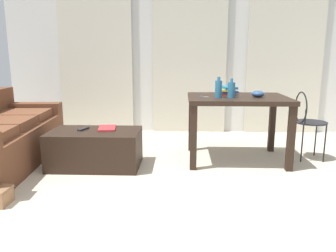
# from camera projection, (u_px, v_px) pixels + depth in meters

# --- Properties ---
(ground_plane) EXTENTS (7.77, 7.77, 0.00)m
(ground_plane) POSITION_uv_depth(u_px,v_px,m) (192.00, 173.00, 3.48)
(ground_plane) COLOR beige
(wall_back) EXTENTS (5.68, 0.10, 2.63)m
(wall_back) POSITION_uv_depth(u_px,v_px,m) (189.00, 47.00, 5.18)
(wall_back) COLOR silver
(wall_back) RESTS_ON ground
(curtains) EXTENTS (4.04, 0.03, 2.32)m
(curtains) POSITION_uv_depth(u_px,v_px,m) (189.00, 58.00, 5.13)
(curtains) COLOR beige
(curtains) RESTS_ON ground
(coffee_table) EXTENTS (0.97, 0.58, 0.40)m
(coffee_table) POSITION_uv_depth(u_px,v_px,m) (95.00, 149.00, 3.66)
(coffee_table) COLOR black
(coffee_table) RESTS_ON ground
(craft_table) EXTENTS (1.11, 0.85, 0.74)m
(craft_table) POSITION_uv_depth(u_px,v_px,m) (237.00, 106.00, 3.81)
(craft_table) COLOR black
(craft_table) RESTS_ON ground
(wire_chair) EXTENTS (0.37, 0.37, 0.79)m
(wire_chair) POSITION_uv_depth(u_px,v_px,m) (306.00, 117.00, 3.87)
(wire_chair) COLOR black
(wire_chair) RESTS_ON ground
(bottle_near) EXTENTS (0.08, 0.08, 0.23)m
(bottle_near) POSITION_uv_depth(u_px,v_px,m) (218.00, 89.00, 3.66)
(bottle_near) COLOR teal
(bottle_near) RESTS_ON craft_table
(bottle_far) EXTENTS (0.08, 0.08, 0.21)m
(bottle_far) POSITION_uv_depth(u_px,v_px,m) (231.00, 90.00, 3.65)
(bottle_far) COLOR teal
(bottle_far) RESTS_ON craft_table
(bowl) EXTENTS (0.14, 0.14, 0.07)m
(bowl) POSITION_uv_depth(u_px,v_px,m) (258.00, 94.00, 3.72)
(bowl) COLOR #2D4C7A
(bowl) RESTS_ON craft_table
(book_stack) EXTENTS (0.23, 0.32, 0.09)m
(book_stack) POSITION_uv_depth(u_px,v_px,m) (228.00, 90.00, 4.00)
(book_stack) COLOR red
(book_stack) RESTS_ON craft_table
(scissors) EXTENTS (0.10, 0.09, 0.00)m
(scissors) POSITION_uv_depth(u_px,v_px,m) (203.00, 96.00, 3.77)
(scissors) COLOR #9EA0A5
(scissors) RESTS_ON craft_table
(tv_remote_primary) EXTENTS (0.10, 0.16, 0.02)m
(tv_remote_primary) POSITION_uv_depth(u_px,v_px,m) (83.00, 129.00, 3.67)
(tv_remote_primary) COLOR #232326
(tv_remote_primary) RESTS_ON coffee_table
(magazine) EXTENTS (0.22, 0.32, 0.02)m
(magazine) POSITION_uv_depth(u_px,v_px,m) (107.00, 128.00, 3.72)
(magazine) COLOR red
(magazine) RESTS_ON coffee_table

